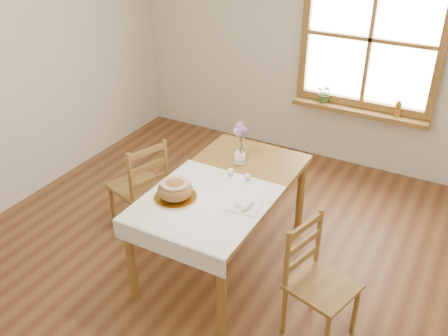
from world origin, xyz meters
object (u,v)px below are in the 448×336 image
at_px(chair_right, 323,285).
at_px(bread_plate, 176,197).
at_px(chair_left, 138,184).
at_px(dining_table, 224,193).
at_px(flower_vase, 240,158).

relative_size(chair_right, bread_plate, 2.85).
relative_size(chair_left, chair_right, 1.03).
xyz_separation_m(dining_table, chair_right, (0.98, -0.38, -0.22)).
xyz_separation_m(chair_right, bread_plate, (-1.20, 0.02, 0.32)).
bearing_deg(bread_plate, chair_left, 150.03).
distance_m(bread_plate, flower_vase, 0.75).
bearing_deg(chair_left, bread_plate, 78.21).
bearing_deg(chair_right, dining_table, 84.42).
bearing_deg(dining_table, bread_plate, -120.44).
relative_size(chair_right, flower_vase, 9.27).
relative_size(dining_table, chair_right, 1.80).
height_order(chair_right, bread_plate, chair_right).
relative_size(dining_table, chair_left, 1.74).
relative_size(chair_left, bread_plate, 2.94).
xyz_separation_m(bread_plate, flower_vase, (0.17, 0.73, 0.03)).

